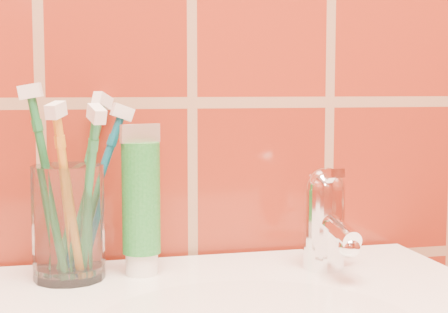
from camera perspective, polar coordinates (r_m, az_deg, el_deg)
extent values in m
cylinder|color=white|center=(0.77, -12.80, -5.37)|extent=(0.09, 0.09, 0.13)
cylinder|color=white|center=(0.79, -6.84, -8.82)|extent=(0.04, 0.04, 0.02)
cylinder|color=#1B7328|center=(0.77, -6.91, -3.44)|extent=(0.04, 0.04, 0.12)
cube|color=beige|center=(0.77, -6.98, 1.93)|extent=(0.05, 0.01, 0.02)
cylinder|color=white|center=(0.81, 8.30, -5.92)|extent=(0.05, 0.05, 0.09)
sphere|color=white|center=(0.80, 8.35, -2.60)|extent=(0.05, 0.05, 0.05)
cylinder|color=white|center=(0.77, 9.37, -5.92)|extent=(0.02, 0.09, 0.03)
cube|color=white|center=(0.79, 8.69, -1.42)|extent=(0.02, 0.06, 0.01)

